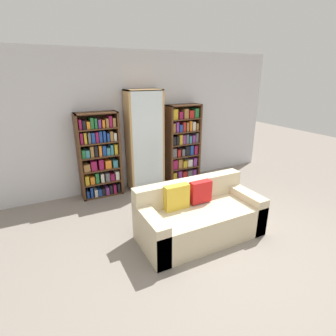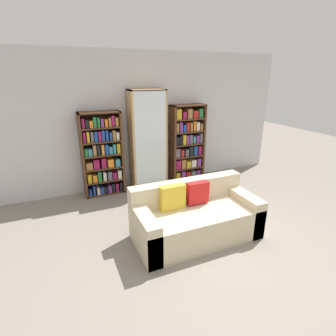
{
  "view_description": "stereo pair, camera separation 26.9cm",
  "coord_description": "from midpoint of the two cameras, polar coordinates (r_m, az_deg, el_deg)",
  "views": [
    {
      "loc": [
        -2.07,
        -2.23,
        2.25
      ],
      "look_at": [
        -0.15,
        1.53,
        0.74
      ],
      "focal_mm": 28.0,
      "sensor_mm": 36.0,
      "label": 1
    },
    {
      "loc": [
        -1.83,
        -2.34,
        2.25
      ],
      "look_at": [
        -0.15,
        1.53,
        0.74
      ],
      "focal_mm": 28.0,
      "sensor_mm": 36.0,
      "label": 2
    }
  ],
  "objects": [
    {
      "name": "ground_plane",
      "position": [
        3.76,
        14.29,
        -17.85
      ],
      "size": [
        16.0,
        16.0,
        0.0
      ],
      "primitive_type": "plane",
      "color": "gray"
    },
    {
      "name": "wall_back",
      "position": [
        5.51,
        -2.4,
        10.26
      ],
      "size": [
        6.05,
        0.06,
        2.7
      ],
      "color": "silver",
      "rests_on": "ground"
    },
    {
      "name": "couch",
      "position": [
        3.88,
        7.92,
        -10.78
      ],
      "size": [
        1.78,
        0.84,
        0.81
      ],
      "color": "beige",
      "rests_on": "ground"
    },
    {
      "name": "bookshelf_left",
      "position": [
        5.15,
        -12.7,
        2.83
      ],
      "size": [
        0.77,
        0.32,
        1.62
      ],
      "color": "#4C2D19",
      "rests_on": "ground"
    },
    {
      "name": "display_cabinet",
      "position": [
        5.33,
        -3.01,
        5.92
      ],
      "size": [
        0.72,
        0.36,
        1.99
      ],
      "color": "tan",
      "rests_on": "ground"
    },
    {
      "name": "bookshelf_right",
      "position": [
        5.75,
        5.45,
        5.12
      ],
      "size": [
        0.74,
        0.32,
        1.66
      ],
      "color": "#4C2D19",
      "rests_on": "ground"
    },
    {
      "name": "wine_bottle",
      "position": [
        4.74,
        9.68,
        -6.9
      ],
      "size": [
        0.08,
        0.08,
        0.37
      ],
      "color": "#143819",
      "rests_on": "ground"
    }
  ]
}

